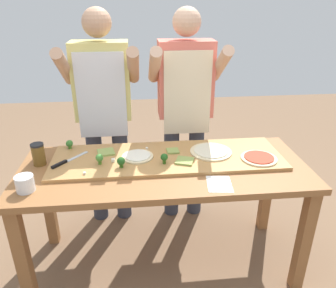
{
  "coord_description": "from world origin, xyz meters",
  "views": [
    {
      "loc": [
        -0.16,
        -1.77,
        1.74
      ],
      "look_at": [
        0.03,
        0.11,
        0.87
      ],
      "focal_mm": 34.84,
      "sensor_mm": 36.0,
      "label": 1
    }
  ],
  "objects": [
    {
      "name": "cheese_crumble_b",
      "position": [
        -0.1,
        0.21,
        0.8
      ],
      "size": [
        0.02,
        0.02,
        0.01
      ],
      "primitive_type": "cube",
      "rotation": [
        0.0,
        0.0,
        0.55
      ],
      "color": "white",
      "rests_on": "cutting_board"
    },
    {
      "name": "pizza_whole_cheese_artichoke",
      "position": [
        0.32,
        0.12,
        0.8
      ],
      "size": [
        0.27,
        0.27,
        0.02
      ],
      "color": "beige",
      "rests_on": "cutting_board"
    },
    {
      "name": "prep_table",
      "position": [
        0.0,
        0.0,
        0.67
      ],
      "size": [
        1.77,
        0.72,
        0.77
      ],
      "color": "brown",
      "rests_on": "ground"
    },
    {
      "name": "pizza_whole_white_garlic",
      "position": [
        -0.16,
        0.1,
        0.8
      ],
      "size": [
        0.2,
        0.2,
        0.02
      ],
      "color": "beige",
      "rests_on": "cutting_board"
    },
    {
      "name": "sauce_jar",
      "position": [
        -0.77,
        0.1,
        0.84
      ],
      "size": [
        0.08,
        0.08,
        0.14
      ],
      "color": "brown",
      "rests_on": "prep_table"
    },
    {
      "name": "pizza_whole_tomato_red",
      "position": [
        0.6,
        -0.01,
        0.8
      ],
      "size": [
        0.23,
        0.23,
        0.02
      ],
      "color": "beige",
      "rests_on": "cutting_board"
    },
    {
      "name": "recipe_note",
      "position": [
        0.29,
        -0.24,
        0.77
      ],
      "size": [
        0.15,
        0.19,
        0.0
      ],
      "primitive_type": "cube",
      "rotation": [
        0.0,
        0.0,
        -0.12
      ],
      "color": "white",
      "rests_on": "prep_table"
    },
    {
      "name": "cheese_crumble_a",
      "position": [
        -0.47,
        -0.09,
        0.8
      ],
      "size": [
        0.02,
        0.02,
        0.01
      ],
      "primitive_type": "cube",
      "rotation": [
        0.0,
        0.0,
        1.34
      ],
      "color": "white",
      "rests_on": "cutting_board"
    },
    {
      "name": "broccoli_floret_center_left",
      "position": [
        -0.39,
        0.03,
        0.83
      ],
      "size": [
        0.05,
        0.05,
        0.07
      ],
      "color": "#487A23",
      "rests_on": "cutting_board"
    },
    {
      "name": "cook_left",
      "position": [
        -0.4,
        0.57,
        1.0
      ],
      "size": [
        0.54,
        0.39,
        1.67
      ],
      "color": "#333847",
      "rests_on": "ground"
    },
    {
      "name": "flour_cup",
      "position": [
        -0.77,
        -0.2,
        0.81
      ],
      "size": [
        0.1,
        0.1,
        0.09
      ],
      "color": "white",
      "rests_on": "prep_table"
    },
    {
      "name": "broccoli_floret_front_left",
      "position": [
        -0.61,
        0.27,
        0.83
      ],
      "size": [
        0.05,
        0.05,
        0.06
      ],
      "color": "#3F7220",
      "rests_on": "cutting_board"
    },
    {
      "name": "chefs_knife",
      "position": [
        -0.61,
        0.07,
        0.8
      ],
      "size": [
        0.19,
        0.23,
        0.02
      ],
      "color": "#B7BABF",
      "rests_on": "cutting_board"
    },
    {
      "name": "broccoli_floret_back_left",
      "position": [
        -0.26,
        -0.03,
        0.83
      ],
      "size": [
        0.05,
        0.05,
        0.07
      ],
      "color": "#2C5915",
      "rests_on": "cutting_board"
    },
    {
      "name": "pizza_slice_far_left",
      "position": [
        0.13,
        0.01,
        0.8
      ],
      "size": [
        0.13,
        0.13,
        0.01
      ],
      "primitive_type": "cube",
      "rotation": [
        0.0,
        0.0,
        -0.35
      ],
      "color": "#899E4C",
      "rests_on": "cutting_board"
    },
    {
      "name": "pizza_slice_near_left",
      "position": [
        -0.37,
        0.18,
        0.8
      ],
      "size": [
        0.13,
        0.13,
        0.01
      ],
      "primitive_type": "cube",
      "rotation": [
        0.0,
        0.0,
        0.2
      ],
      "color": "#899E4C",
      "rests_on": "cutting_board"
    },
    {
      "name": "ground_plane",
      "position": [
        0.0,
        0.0,
        0.0
      ],
      "size": [
        8.0,
        8.0,
        0.0
      ],
      "primitive_type": "plane",
      "color": "brown"
    },
    {
      "name": "pizza_slice_near_right",
      "position": [
        0.07,
        0.15,
        0.8
      ],
      "size": [
        0.08,
        0.08,
        0.01
      ],
      "primitive_type": "cube",
      "rotation": [
        0.0,
        0.0,
        0.04
      ],
      "color": "#899E4C",
      "rests_on": "cutting_board"
    },
    {
      "name": "cutting_board",
      "position": [
        0.03,
        0.09,
        0.78
      ],
      "size": [
        1.46,
        0.46,
        0.02
      ],
      "primitive_type": "cube",
      "color": "#B27F47",
      "rests_on": "prep_table"
    },
    {
      "name": "cook_right",
      "position": [
        0.21,
        0.57,
        1.0
      ],
      "size": [
        0.54,
        0.39,
        1.67
      ],
      "color": "#333847",
      "rests_on": "ground"
    },
    {
      "name": "broccoli_floret_back_right",
      "position": [
        -0.0,
        -0.01,
        0.83
      ],
      "size": [
        0.05,
        0.05,
        0.07
      ],
      "color": "#2C5915",
      "rests_on": "cutting_board"
    },
    {
      "name": "cheese_crumble_c",
      "position": [
        -0.31,
        0.05,
        0.8
      ],
      "size": [
        0.02,
        0.02,
        0.02
      ],
      "primitive_type": "cube",
      "rotation": [
        0.0,
        0.0,
        1.56
      ],
      "color": "white",
      "rests_on": "cutting_board"
    }
  ]
}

